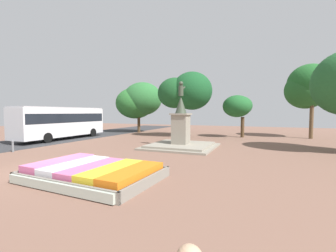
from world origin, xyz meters
TOP-DOWN VIEW (x-y plane):
  - ground_plane at (0.00, 0.00)m, footprint 76.33×76.33m
  - flower_planter at (3.01, -0.38)m, footprint 5.22×3.72m
  - statue_monument at (3.53, 8.64)m, footprint 5.08×5.08m
  - city_bus at (-9.18, 9.15)m, footprint 2.47×9.58m
  - kerb_bollard_north at (-6.21, 2.40)m, footprint 0.15×0.15m
  - park_tree_far_left at (1.56, 15.94)m, footprint 5.78×4.70m
  - park_tree_behind_statue at (6.78, 17.56)m, footprint 3.05×3.04m
  - park_tree_far_right at (13.52, 20.08)m, footprint 4.60×4.44m
  - park_tree_distant at (-6.16, 19.01)m, footprint 6.37×5.12m

SIDE VIEW (x-z plane):
  - ground_plane at x=0.00m, z-range 0.00..0.00m
  - flower_planter at x=3.01m, z-range -0.04..0.59m
  - kerb_bollard_north at x=-6.21m, z-range 0.02..0.81m
  - statue_monument at x=3.53m, z-range -1.63..3.36m
  - city_bus at x=-9.18m, z-range 0.24..3.42m
  - park_tree_behind_statue at x=6.78m, z-range 1.08..5.58m
  - park_tree_distant at x=-6.16m, z-range 0.87..7.53m
  - park_tree_far_left at x=1.56m, z-range 1.39..8.42m
  - park_tree_far_right at x=13.52m, z-range 1.52..9.22m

